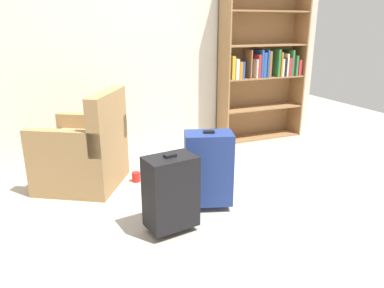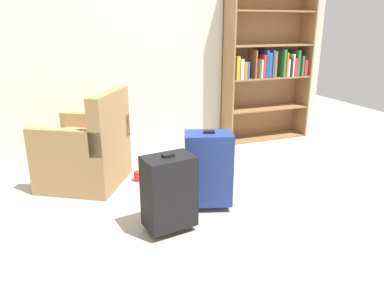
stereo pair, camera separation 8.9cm
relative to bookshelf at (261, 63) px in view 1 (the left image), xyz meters
name	(u,v)px [view 1 (the left image)]	position (x,y,z in m)	size (l,w,h in m)	color
ground_plane	(218,211)	(-1.46, -1.71, -0.99)	(8.46, 8.46, 0.00)	#B2A899
back_wall	(147,39)	(-1.46, 0.19, 0.31)	(4.84, 0.10, 2.60)	beige
bookshelf	(261,63)	(0.00, 0.00, 0.00)	(1.15, 0.32, 2.01)	olive
armchair	(85,153)	(-2.38, -0.73, -0.68)	(0.96, 0.96, 0.90)	#9E7A4C
mug	(136,177)	(-1.93, -0.85, -0.95)	(0.12, 0.08, 0.10)	red
suitcase_black	(171,192)	(-1.92, -1.83, -0.68)	(0.39, 0.29, 0.60)	black
suitcase_navy_blue	(208,168)	(-1.51, -1.60, -0.65)	(0.44, 0.35, 0.67)	navy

